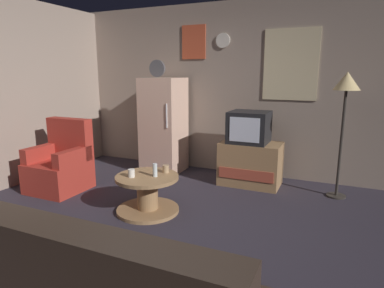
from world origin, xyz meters
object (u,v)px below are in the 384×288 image
at_px(coffee_table, 147,194).
at_px(standing_lamp, 346,91).
at_px(crt_tv, 249,127).
at_px(armchair, 61,165).
at_px(tv_stand, 250,164).
at_px(mug_ceramic_tan, 166,169).
at_px(wine_glass, 155,170).
at_px(mug_ceramic_white, 131,173).
at_px(fridge, 164,125).

bearing_deg(coffee_table, standing_lamp, 35.30).
bearing_deg(crt_tv, armchair, -151.12).
distance_m(tv_stand, mug_ceramic_tan, 1.43).
height_order(crt_tv, mug_ceramic_tan, crt_tv).
relative_size(coffee_table, wine_glass, 4.80).
relative_size(crt_tv, armchair, 0.56).
xyz_separation_m(crt_tv, wine_glass, (-0.70, -1.42, -0.32)).
xyz_separation_m(standing_lamp, coffee_table, (-1.99, -1.41, -1.14)).
bearing_deg(wine_glass, mug_ceramic_tan, 77.04).
height_order(wine_glass, mug_ceramic_tan, wine_glass).
distance_m(wine_glass, armchair, 1.59).
height_order(tv_stand, armchair, armchair).
bearing_deg(mug_ceramic_tan, coffee_table, -126.17).
distance_m(standing_lamp, mug_ceramic_tan, 2.38).
bearing_deg(standing_lamp, tv_stand, 178.77).
bearing_deg(coffee_table, tv_stand, 59.70).
relative_size(crt_tv, mug_ceramic_tan, 6.00).
height_order(mug_ceramic_white, mug_ceramic_tan, same).
height_order(wine_glass, armchair, armchair).
xyz_separation_m(coffee_table, mug_ceramic_white, (-0.13, -0.11, 0.26)).
height_order(tv_stand, mug_ceramic_tan, tv_stand).
xyz_separation_m(tv_stand, mug_ceramic_tan, (-0.70, -1.24, 0.17)).
relative_size(standing_lamp, mug_ceramic_white, 17.67).
height_order(standing_lamp, coffee_table, standing_lamp).
relative_size(tv_stand, standing_lamp, 0.53).
height_order(crt_tv, mug_ceramic_white, crt_tv).
bearing_deg(mug_ceramic_tan, wine_glass, -102.96).
bearing_deg(mug_ceramic_white, coffee_table, 40.06).
height_order(fridge, mug_ceramic_white, fridge).
height_order(crt_tv, armchair, crt_tv).
bearing_deg(tv_stand, armchair, -151.51).
height_order(crt_tv, wine_glass, crt_tv).
xyz_separation_m(mug_ceramic_tan, armchair, (-1.62, -0.02, -0.14)).
xyz_separation_m(standing_lamp, mug_ceramic_white, (-2.12, -1.52, -0.88)).
bearing_deg(standing_lamp, crt_tv, 178.85).
xyz_separation_m(tv_stand, coffee_table, (-0.84, -1.43, -0.09)).
height_order(wine_glass, mug_ceramic_white, wine_glass).
bearing_deg(tv_stand, fridge, 176.02).
xyz_separation_m(wine_glass, mug_ceramic_tan, (0.04, 0.18, -0.03)).
bearing_deg(armchair, mug_ceramic_white, -12.06).
bearing_deg(mug_ceramic_white, mug_ceramic_tan, 48.01).
distance_m(crt_tv, armchair, 2.65).
bearing_deg(tv_stand, wine_glass, -117.48).
xyz_separation_m(tv_stand, crt_tv, (-0.04, -0.00, 0.53)).
bearing_deg(mug_ceramic_tan, tv_stand, 60.67).
distance_m(crt_tv, wine_glass, 1.61).
relative_size(tv_stand, mug_ceramic_white, 9.33).
bearing_deg(standing_lamp, wine_glass, -143.57).
bearing_deg(fridge, crt_tv, -4.13).
bearing_deg(coffee_table, armchair, 173.23).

